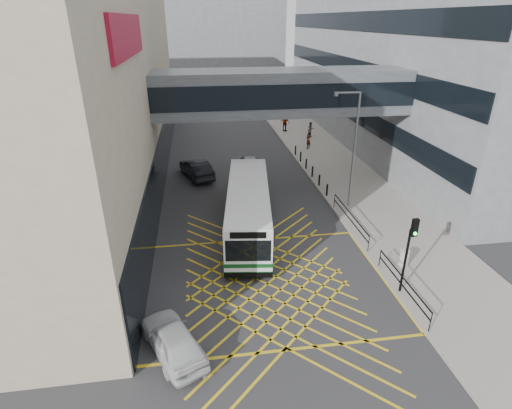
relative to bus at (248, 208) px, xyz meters
name	(u,v)px	position (x,y,z in m)	size (l,w,h in m)	color
ground	(268,284)	(0.24, -5.65, -1.62)	(120.00, 120.00, 0.00)	#333335
building_right	(460,43)	(24.22, 18.35, 8.38)	(24.09, 44.00, 20.00)	gray
building_far	(198,39)	(-1.76, 54.35, 7.38)	(28.00, 16.00, 18.00)	gray
skybridge	(281,92)	(3.24, 6.35, 5.88)	(20.00, 4.10, 3.00)	#50555A
pavement	(339,172)	(9.24, 9.35, -1.54)	(6.00, 54.00, 0.16)	gray
box_junction	(268,284)	(0.24, -5.65, -1.62)	(12.00, 9.00, 0.01)	gold
bus	(248,208)	(0.00, 0.00, 0.00)	(3.87, 11.05, 3.03)	silver
car_white	(173,339)	(-4.26, -9.61, -0.93)	(1.78, 4.35, 1.38)	silver
car_dark	(196,169)	(-3.10, 10.01, -0.86)	(1.92, 4.91, 1.54)	black
car_silver	(250,162)	(1.58, 11.36, -0.96)	(1.82, 4.30, 1.34)	#989CA1
traffic_light	(410,245)	(6.50, -7.46, 1.16)	(0.30, 0.47, 4.03)	black
street_lamp	(352,144)	(7.31, 2.47, 3.03)	(1.79, 0.28, 7.89)	slate
litter_bin	(404,258)	(7.73, -5.24, -1.02)	(0.51, 0.51, 0.89)	#ADA89E
kerb_railings	(371,242)	(6.39, -3.87, -0.75)	(0.05, 12.54, 1.00)	black
bollards	(309,167)	(6.49, 9.35, -1.01)	(0.14, 10.14, 0.90)	black
pedestrian_a	(308,141)	(8.24, 16.13, -0.62)	(0.67, 0.48, 1.70)	gray
pedestrian_b	(311,130)	(9.64, 20.32, -0.63)	(0.81, 0.47, 1.66)	gray
pedestrian_c	(285,123)	(7.35, 23.30, -0.48)	(1.16, 0.56, 1.96)	gray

